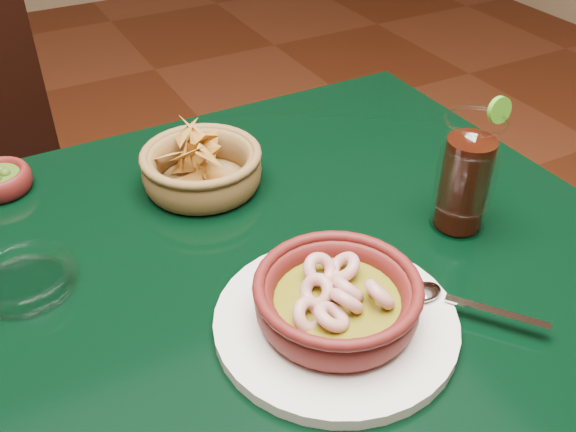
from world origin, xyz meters
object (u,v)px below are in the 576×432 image
shrimp_plate (337,305)px  chip_basket (202,168)px  dining_table (191,331)px  cola_drink (466,176)px

shrimp_plate → chip_basket: chip_basket is taller
shrimp_plate → chip_basket: (-0.02, 0.35, -0.00)m
dining_table → chip_basket: (0.10, 0.18, 0.13)m
chip_basket → dining_table: bearing=-119.1°
shrimp_plate → chip_basket: size_ratio=1.63×
dining_table → shrimp_plate: bearing=-53.0°
dining_table → cola_drink: size_ratio=6.37×
shrimp_plate → cola_drink: size_ratio=1.84×
dining_table → cola_drink: cola_drink is taller
shrimp_plate → chip_basket: 0.35m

